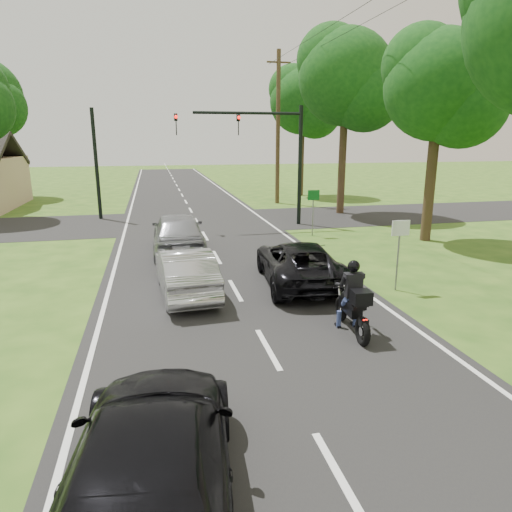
# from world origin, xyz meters

# --- Properties ---
(ground) EXTENTS (140.00, 140.00, 0.00)m
(ground) POSITION_xyz_m (0.00, 0.00, 0.00)
(ground) COLOR #2B5016
(ground) RESTS_ON ground
(road) EXTENTS (8.00, 100.00, 0.01)m
(road) POSITION_xyz_m (0.00, 10.00, 0.01)
(road) COLOR black
(road) RESTS_ON ground
(cross_road) EXTENTS (60.00, 7.00, 0.01)m
(cross_road) POSITION_xyz_m (0.00, 16.00, 0.01)
(cross_road) COLOR black
(cross_road) RESTS_ON ground
(motorcycle_rider) EXTENTS (0.58, 2.05, 1.76)m
(motorcycle_rider) POSITION_xyz_m (2.13, 0.40, 0.69)
(motorcycle_rider) COLOR black
(motorcycle_rider) RESTS_ON ground
(dark_suv) EXTENTS (2.67, 4.98, 1.33)m
(dark_suv) POSITION_xyz_m (2.06, 4.25, 0.68)
(dark_suv) COLOR black
(dark_suv) RESTS_ON road
(silver_sedan) EXTENTS (1.70, 4.19, 1.35)m
(silver_sedan) POSITION_xyz_m (-1.45, 3.99, 0.69)
(silver_sedan) COLOR #B7B7BC
(silver_sedan) RESTS_ON road
(silver_suv) EXTENTS (2.04, 4.91, 1.66)m
(silver_suv) POSITION_xyz_m (-1.37, 8.98, 0.84)
(silver_suv) COLOR #9A9CA2
(silver_suv) RESTS_ON road
(dark_car_behind) EXTENTS (2.49, 5.12, 1.43)m
(dark_car_behind) POSITION_xyz_m (-2.44, -4.04, 0.73)
(dark_car_behind) COLOR black
(dark_car_behind) RESTS_ON road
(traffic_signal) EXTENTS (6.38, 0.44, 6.00)m
(traffic_signal) POSITION_xyz_m (3.34, 14.00, 4.14)
(traffic_signal) COLOR black
(traffic_signal) RESTS_ON ground
(signal_pole_far) EXTENTS (0.20, 0.20, 6.00)m
(signal_pole_far) POSITION_xyz_m (-5.20, 18.00, 3.00)
(signal_pole_far) COLOR black
(signal_pole_far) RESTS_ON ground
(utility_pole_far) EXTENTS (1.60, 0.28, 10.00)m
(utility_pole_far) POSITION_xyz_m (6.20, 22.00, 5.08)
(utility_pole_far) COLOR brown
(utility_pole_far) RESTS_ON ground
(sign_white) EXTENTS (0.55, 0.07, 2.12)m
(sign_white) POSITION_xyz_m (4.70, 2.98, 1.60)
(sign_white) COLOR slate
(sign_white) RESTS_ON ground
(sign_green) EXTENTS (0.55, 0.07, 2.12)m
(sign_green) POSITION_xyz_m (4.90, 10.98, 1.60)
(sign_green) COLOR slate
(sign_green) RESTS_ON ground
(tree_row_c) EXTENTS (4.80, 4.65, 8.76)m
(tree_row_c) POSITION_xyz_m (9.75, 8.80, 6.23)
(tree_row_c) COLOR #332316
(tree_row_c) RESTS_ON ground
(tree_row_d) EXTENTS (5.76, 5.58, 10.45)m
(tree_row_d) POSITION_xyz_m (9.10, 16.76, 7.43)
(tree_row_d) COLOR #332316
(tree_row_d) RESTS_ON ground
(tree_row_e) EXTENTS (5.28, 5.12, 9.61)m
(tree_row_e) POSITION_xyz_m (9.48, 25.78, 6.83)
(tree_row_e) COLOR #332316
(tree_row_e) RESTS_ON ground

